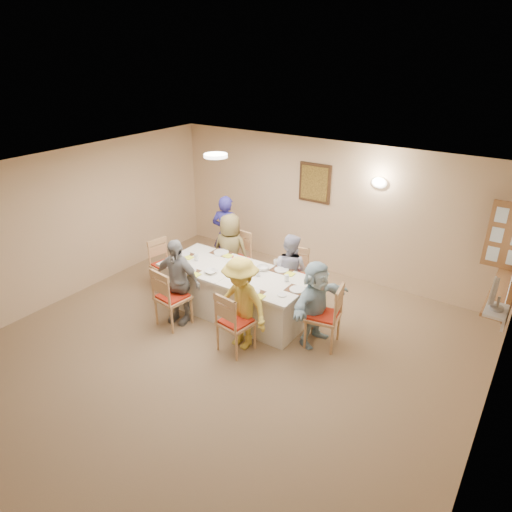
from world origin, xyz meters
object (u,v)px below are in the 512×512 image
Objects in this scene: diner_front_right at (241,304)px; caregiver at (226,234)px; condiment_ketchup at (233,263)px; chair_left_end at (165,265)px; chair_front_left at (173,296)px; chair_front_right at (236,321)px; diner_front_left at (177,281)px; diner_right_end at (315,303)px; desk_fan at (496,298)px; chair_back_right at (293,277)px; chair_back_left at (235,259)px; diner_back_left at (231,251)px; diner_back_right at (290,271)px; dining_table at (235,292)px; chair_right_end at (323,315)px.

diner_front_right is 2.46m from caregiver.
caregiver is at bearing 131.47° from condiment_ketchup.
chair_front_left is at bearing -119.17° from chair_left_end.
condiment_ketchup is (-0.62, 0.79, 0.41)m from chair_front_right.
diner_front_left reaches higher than diner_right_end.
desk_fan reaches higher than chair_back_right.
condiment_ketchup is (1.53, -0.01, 0.44)m from chair_left_end.
chair_back_left is 1.07m from condiment_ketchup.
condiment_ketchup is (0.58, -0.81, 0.39)m from chair_back_left.
chair_back_right is at bearing 174.65° from diner_back_left.
diner_back_left is 0.91× the size of caregiver.
diner_front_left is at bearing -114.67° from chair_left_end.
diner_front_right is 0.93× the size of caregiver.
diner_back_left is 1.20m from diner_back_right.
chair_front_right is at bearing -53.13° from dining_table.
dining_table is 0.96m from diner_front_left.
chair_right_end reaches higher than dining_table.
diner_front_left is (-1.20, -1.48, 0.22)m from chair_back_right.
chair_front_right is 1.92m from diner_back_left.
dining_table is at bearing 138.43° from diner_front_right.
diner_front_left reaches higher than chair_front_right.
diner_front_right reaches higher than chair_back_left.
dining_table is 0.94m from diner_back_right.
chair_right_end is (2.15, -0.80, -0.00)m from chair_back_left.
diner_back_right is at bearing 148.87° from caregiver.
chair_front_left is 2.29m from chair_right_end.
chair_back_right is 0.68× the size of diner_front_right.
chair_left_end is 0.70× the size of diner_back_right.
chair_left_end is 2.98m from diner_right_end.
diner_back_left is at bearing -85.48° from chair_back_left.
diner_back_left is at bearing 138.43° from diner_front_right.
diner_right_end is (-2.20, 0.23, -0.91)m from desk_fan.
diner_back_right is at bearing 41.31° from diner_front_left.
diner_back_right is at bearing 163.25° from desk_fan.
chair_front_right is 1.23m from diner_front_left.
dining_table is at bearing 46.73° from diner_back_right.
diner_front_right reaches higher than chair_left_end.
chair_left_end is 0.65× the size of diner_back_left.
condiment_ketchup is (0.58, 0.67, 0.19)m from diner_front_left.
diner_front_right reaches higher than chair_front_right.
chair_right_end is at bearing 151.39° from diner_back_left.
dining_table is 2.56× the size of chair_back_right.
desk_fan is 0.12× the size of dining_table.
diner_back_left is (0.00, -0.12, 0.19)m from chair_back_left.
diner_right_end is at bearing -150.52° from chair_front_left.
diner_right_end reaches higher than chair_back_left.
chair_right_end is (2.15, 0.80, 0.00)m from chair_front_left.
caregiver reaches higher than diner_front_left.
dining_table is 0.96m from diner_back_left.
diner_front_left reaches higher than condiment_ketchup.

